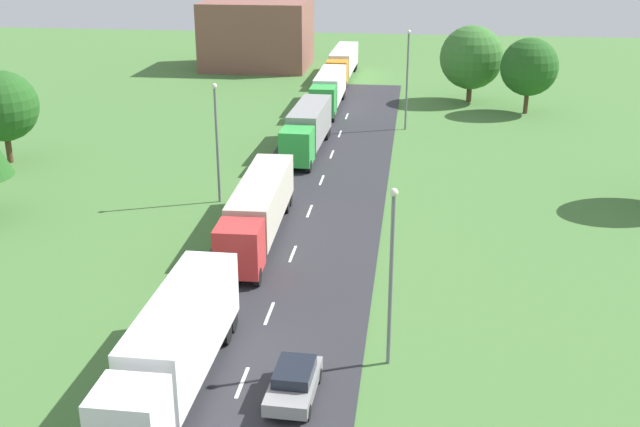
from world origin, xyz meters
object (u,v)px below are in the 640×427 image
object	(u,v)px
tree_maple	(471,57)
lamppost_third	(217,137)
truck_fourth	(307,128)
lamppost_fourth	(407,76)
lamppost_second	(391,269)
truck_sixth	(343,62)
car_fourth	(294,382)
tree_ash	(529,67)
distant_building	(257,34)
truck_third	(258,208)
truck_second	(175,346)
tree_pine	(3,106)
truck_fifth	(329,89)

from	to	relation	value
tree_maple	lamppost_third	bearing A→B (deg)	-118.64
truck_fourth	lamppost_fourth	xyz separation A→B (m)	(8.11, 8.86, 2.96)
lamppost_second	lamppost_third	xyz separation A→B (m)	(-12.67, 19.98, 0.06)
truck_sixth	car_fourth	xyz separation A→B (m)	(4.76, -69.82, -1.28)
lamppost_fourth	lamppost_second	bearing A→B (deg)	-89.77
lamppost_second	tree_maple	world-z (taller)	lamppost_second
lamppost_third	tree_maple	xyz separation A→B (m)	(19.09, 34.96, 0.13)
tree_ash	distant_building	size ratio (longest dim) A/B	0.56
lamppost_second	lamppost_fourth	size ratio (longest dim) A/B	0.89
truck_third	truck_sixth	world-z (taller)	truck_sixth
tree_ash	lamppost_fourth	bearing A→B (deg)	-145.87
truck_second	truck_third	world-z (taller)	truck_second
truck_sixth	tree_ash	xyz separation A→B (m)	(20.39, -16.45, 2.67)
distant_building	lamppost_third	bearing A→B (deg)	-81.55
truck_fourth	truck_second	bearing A→B (deg)	-90.60
car_fourth	lamppost_third	xyz separation A→B (m)	(-8.92, 23.25, 3.87)
lamppost_fourth	tree_pine	bearing A→B (deg)	-155.11
truck_second	truck_fourth	size ratio (longest dim) A/B	1.00
truck_fifth	tree_pine	distance (m)	32.71
truck_third	tree_maple	bearing A→B (deg)	70.09
car_fourth	lamppost_fourth	world-z (taller)	lamppost_fourth
truck_fourth	distant_building	size ratio (longest dim) A/B	0.91
truck_fifth	distant_building	world-z (taller)	distant_building
lamppost_second	tree_maple	xyz separation A→B (m)	(6.43, 54.94, 0.19)
truck_third	lamppost_third	xyz separation A→B (m)	(-4.10, 6.43, 2.62)
truck_fourth	distant_building	world-z (taller)	distant_building
truck_fourth	tree_maple	bearing A→B (deg)	56.09
truck_fifth	tree_maple	world-z (taller)	tree_maple
lamppost_third	truck_fourth	bearing A→B (deg)	71.45
truck_fifth	tree_ash	bearing A→B (deg)	1.27
truck_fifth	lamppost_fourth	distance (m)	11.64
lamppost_second	truck_second	bearing A→B (deg)	-158.79
truck_fourth	lamppost_fourth	bearing A→B (deg)	47.54
truck_fifth	tree_ash	xyz separation A→B (m)	(20.23, 0.45, 2.65)
lamppost_second	tree_pine	distance (m)	41.95
truck_third	truck_fourth	distance (m)	19.52
truck_fifth	lamppost_third	size ratio (longest dim) A/B	1.53
tree_maple	lamppost_second	bearing A→B (deg)	-96.67
truck_fifth	lamppost_fourth	size ratio (longest dim) A/B	1.38
tree_pine	distant_building	size ratio (longest dim) A/B	0.55
truck_second	car_fourth	xyz separation A→B (m)	(4.91, 0.08, -1.40)
truck_third	car_fourth	size ratio (longest dim) A/B	3.58
truck_third	lamppost_second	bearing A→B (deg)	-57.70
truck_second	tree_maple	bearing A→B (deg)	75.50
truck_fourth	tree_maple	xyz separation A→B (m)	(14.70, 21.86, 2.64)
truck_fifth	tree_pine	size ratio (longest dim) A/B	1.71
truck_fifth	truck_second	bearing A→B (deg)	-90.34
car_fourth	tree_pine	world-z (taller)	tree_pine
truck_sixth	distant_building	size ratio (longest dim) A/B	1.08
lamppost_third	lamppost_fourth	world-z (taller)	lamppost_fourth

